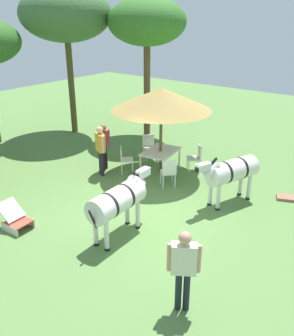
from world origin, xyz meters
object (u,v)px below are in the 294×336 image
Objects in this scene: patio_chair_west_end at (149,145)px; acacia_tree_left_background at (147,23)px; acacia_tree_behind_hut at (66,14)px; guest_behind_table at (104,143)px; shade_umbrella at (161,99)px; patio_chair_near_lawn at (169,171)px; guest_beside_umbrella at (101,146)px; striped_lounge_chair at (16,219)px; patio_chair_east_end at (124,158)px; patio_chair_near_hut at (196,156)px; zebra_by_umbrella at (230,172)px; patio_dining_table at (161,153)px; zebra_nearest_camera at (118,200)px; standing_watcher at (184,264)px.

acacia_tree_left_background reaches higher than patio_chair_west_end.
acacia_tree_behind_hut is (0.58, 4.70, 4.41)m from patio_chair_west_end.
shade_umbrella is at bearing 118.06° from guest_behind_table.
shade_umbrella is at bearing 90.00° from patio_chair_near_lawn.
guest_beside_umbrella reaches higher than striped_lounge_chair.
guest_behind_table is (-0.23, 0.72, 0.45)m from patio_chair_east_end.
acacia_tree_left_background is at bearing 135.57° from guest_beside_umbrella.
patio_chair_near_lawn and patio_chair_near_hut have the same top height.
patio_chair_near_hut is (0.79, -0.93, -1.97)m from shade_umbrella.
acacia_tree_behind_hut reaches higher than zebra_by_umbrella.
acacia_tree_behind_hut is (2.08, 6.61, 4.41)m from patio_chair_near_lawn.
striped_lounge_chair is at bearing 171.45° from patio_dining_table.
acacia_tree_left_background reaches higher than patio_chair_east_end.
guest_behind_table reaches higher than zebra_by_umbrella.
zebra_by_umbrella is at bearing 64.95° from zebra_nearest_camera.
patio_chair_west_end is at bearing -140.60° from acacia_tree_left_background.
guest_beside_umbrella is 5.85m from acacia_tree_left_background.
patio_chair_east_end is at bearing 22.98° from zebra_by_umbrella.
patio_chair_near_lawn is 3.05m from zebra_nearest_camera.
zebra_nearest_camera is (-3.78, -1.49, -1.54)m from shade_umbrella.
patio_chair_west_end and patio_chair_east_end have the same top height.
guest_beside_umbrella reaches higher than patio_chair_east_end.
shade_umbrella is 3.59× the size of patio_chair_east_end.
patio_dining_table is at bearing 167.98° from striped_lounge_chair.
shade_umbrella is 6.51m from standing_watcher.
zebra_by_umbrella is at bearing -42.24° from patio_chair_near_lawn.
striped_lounge_chair is at bearing 7.21° from guest_behind_table.
patio_chair_near_hut is 2.42m from zebra_by_umbrella.
zebra_nearest_camera is (-2.34, -2.87, -0.05)m from guest_beside_umbrella.
standing_watcher is at bearing 51.13° from guest_behind_table.
striped_lounge_chair is 2.73m from zebra_nearest_camera.
zebra_nearest_camera is (1.35, -2.26, 0.70)m from striped_lounge_chair.
acacia_tree_left_background is (2.92, 2.84, 3.97)m from patio_dining_table.
guest_behind_table is (0.40, 0.25, -0.04)m from guest_beside_umbrella.
guest_behind_table reaches higher than patio_chair_west_end.
zebra_nearest_camera is at bearing 44.13° from guest_behind_table.
guest_beside_umbrella is at bearing 138.91° from zebra_nearest_camera.
patio_chair_near_hut is 3.18m from guest_behind_table.
guest_behind_table is 4.24m from striped_lounge_chair.
standing_watcher is at bearing -5.57° from guest_beside_umbrella.
acacia_tree_left_background is (3.74, 3.74, 4.11)m from patio_chair_near_lawn.
acacia_tree_behind_hut is at bearing 45.74° from patio_chair_near_hut.
patio_dining_table is at bearing 90.00° from patio_chair_east_end.
guest_behind_table is at bearing 148.79° from guest_beside_umbrella.
patio_chair_near_hut is at bearing -119.50° from acacia_tree_left_background.
standing_watcher is at bearing -122.31° from acacia_tree_behind_hut.
zebra_by_umbrella is (-0.64, -2.84, -1.53)m from shade_umbrella.
guest_beside_umbrella is 6.41m from standing_watcher.
patio_dining_table is at bearing 90.00° from patio_chair_near_hut.
acacia_tree_left_background reaches higher than shade_umbrella.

